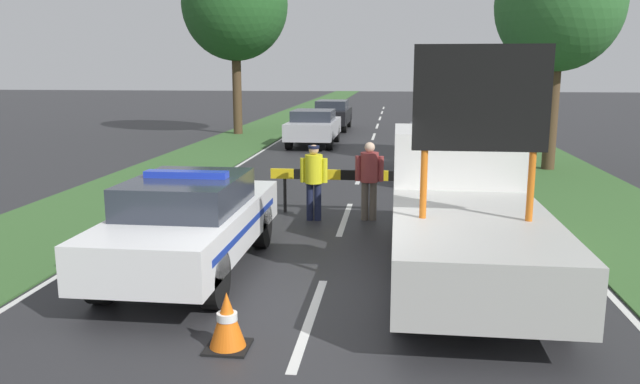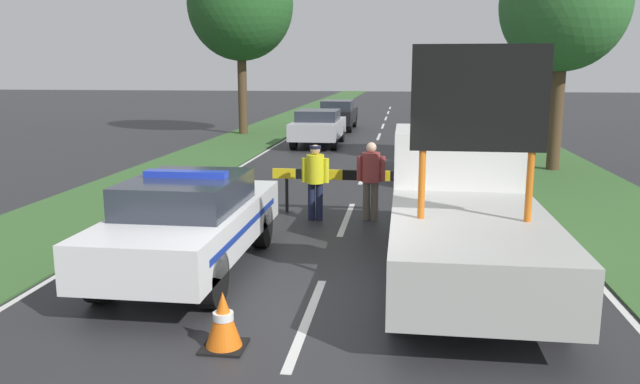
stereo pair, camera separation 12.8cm
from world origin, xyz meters
The scene contains 16 objects.
ground_plane centered at (0.00, 0.00, 0.00)m, with size 160.00×160.00×0.00m, color #28282B.
lane_markings centered at (0.00, 17.37, 0.00)m, with size 8.21×61.11×0.01m.
grass_verge_left centered at (-5.77, 20.00, 0.01)m, with size 3.23×120.00×0.03m.
grass_verge_right centered at (5.77, 20.00, 0.01)m, with size 3.23×120.00×0.03m.
police_car centered at (-2.08, 1.28, 0.80)m, with size 1.80×4.74×1.61m.
work_truck centered at (2.08, 1.89, 1.04)m, with size 2.13×5.90×3.41m.
road_barrier centered at (-0.14, 5.49, 0.80)m, with size 3.07×0.08×0.97m.
police_officer centered at (-0.64, 4.82, 0.94)m, with size 0.57×0.36×1.58m.
pedestrian_civilian centered at (0.50, 4.98, 0.96)m, with size 0.59×0.37×1.64m.
traffic_cone_near_police centered at (-0.81, -1.32, 0.33)m, with size 0.49×0.49×0.67m.
traffic_cone_centre_front centered at (2.23, 6.69, 0.25)m, with size 0.36×0.36×0.50m.
queued_car_hatch_blue centered at (2.31, 10.59, 0.81)m, with size 1.94×4.51×1.52m.
queued_car_sedan_silver centered at (-2.32, 17.61, 0.78)m, with size 1.84×4.45×1.46m.
queued_car_sedan_black centered at (-2.26, 24.43, 0.80)m, with size 1.72×4.68×1.51m.
roadside_tree_near_left centered at (5.77, 12.24, 4.96)m, with size 3.77×3.77×6.97m.
roadside_tree_near_right centered at (-6.53, 21.59, 6.01)m, with size 4.91×4.91×8.61m.
Camera 1 is at (1.02, -7.73, 3.11)m, focal length 35.00 mm.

